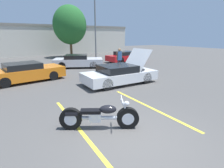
{
  "coord_description": "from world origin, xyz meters",
  "views": [
    {
      "loc": [
        -2.75,
        -3.31,
        2.77
      ],
      "look_at": [
        0.94,
        2.85,
        0.8
      ],
      "focal_mm": 28.0,
      "sensor_mm": 36.0,
      "label": 1
    }
  ],
  "objects_px": {
    "light_pole": "(96,20)",
    "show_car_hood_open": "(120,74)",
    "parked_car_mid_right_row": "(78,61)",
    "parked_car_mid_left_row": "(26,72)",
    "parked_car_right_row": "(126,57)",
    "tree_background": "(70,25)",
    "spectator_near_motorcycle": "(119,58)",
    "motorcycle": "(99,116)"
  },
  "relations": [
    {
      "from": "light_pole",
      "to": "show_car_hood_open",
      "type": "height_order",
      "value": "light_pole"
    },
    {
      "from": "light_pole",
      "to": "parked_car_mid_right_row",
      "type": "height_order",
      "value": "light_pole"
    },
    {
      "from": "show_car_hood_open",
      "to": "parked_car_mid_left_row",
      "type": "bearing_deg",
      "value": 143.66
    },
    {
      "from": "show_car_hood_open",
      "to": "parked_car_mid_right_row",
      "type": "height_order",
      "value": "show_car_hood_open"
    },
    {
      "from": "parked_car_mid_left_row",
      "to": "parked_car_right_row",
      "type": "distance_m",
      "value": 11.2
    },
    {
      "from": "light_pole",
      "to": "show_car_hood_open",
      "type": "xyz_separation_m",
      "value": [
        -4.6,
        -12.69,
        -4.14
      ]
    },
    {
      "from": "tree_background",
      "to": "parked_car_mid_left_row",
      "type": "distance_m",
      "value": 13.43
    },
    {
      "from": "parked_car_right_row",
      "to": "parked_car_mid_right_row",
      "type": "xyz_separation_m",
      "value": [
        -5.86,
        -0.72,
        -0.0
      ]
    },
    {
      "from": "show_car_hood_open",
      "to": "parked_car_right_row",
      "type": "xyz_separation_m",
      "value": [
        5.68,
        7.41,
        0.0
      ]
    },
    {
      "from": "tree_background",
      "to": "parked_car_mid_right_row",
      "type": "xyz_separation_m",
      "value": [
        -1.99,
        -7.93,
        -3.6
      ]
    },
    {
      "from": "show_car_hood_open",
      "to": "spectator_near_motorcycle",
      "type": "xyz_separation_m",
      "value": [
        2.09,
        3.27,
        0.54
      ]
    },
    {
      "from": "parked_car_right_row",
      "to": "parked_car_mid_left_row",
      "type": "bearing_deg",
      "value": -165.43
    },
    {
      "from": "light_pole",
      "to": "tree_background",
      "type": "distance_m",
      "value": 3.43
    },
    {
      "from": "motorcycle",
      "to": "show_car_hood_open",
      "type": "height_order",
      "value": "show_car_hood_open"
    },
    {
      "from": "show_car_hood_open",
      "to": "spectator_near_motorcycle",
      "type": "bearing_deg",
      "value": 57.13
    },
    {
      "from": "tree_background",
      "to": "show_car_hood_open",
      "type": "height_order",
      "value": "tree_background"
    },
    {
      "from": "parked_car_right_row",
      "to": "spectator_near_motorcycle",
      "type": "distance_m",
      "value": 5.51
    },
    {
      "from": "tree_background",
      "to": "parked_car_right_row",
      "type": "height_order",
      "value": "tree_background"
    },
    {
      "from": "light_pole",
      "to": "motorcycle",
      "type": "relative_size",
      "value": 3.94
    },
    {
      "from": "parked_car_mid_left_row",
      "to": "spectator_near_motorcycle",
      "type": "xyz_separation_m",
      "value": [
        6.9,
        -0.23,
        0.53
      ]
    },
    {
      "from": "spectator_near_motorcycle",
      "to": "tree_background",
      "type": "bearing_deg",
      "value": 91.4
    },
    {
      "from": "parked_car_mid_left_row",
      "to": "spectator_near_motorcycle",
      "type": "height_order",
      "value": "spectator_near_motorcycle"
    },
    {
      "from": "motorcycle",
      "to": "parked_car_mid_left_row",
      "type": "distance_m",
      "value": 7.81
    },
    {
      "from": "motorcycle",
      "to": "parked_car_right_row",
      "type": "bearing_deg",
      "value": 80.97
    },
    {
      "from": "light_pole",
      "to": "spectator_near_motorcycle",
      "type": "distance_m",
      "value": 10.39
    },
    {
      "from": "spectator_near_motorcycle",
      "to": "show_car_hood_open",
      "type": "bearing_deg",
      "value": -122.53
    },
    {
      "from": "tree_background",
      "to": "spectator_near_motorcycle",
      "type": "bearing_deg",
      "value": -88.6
    },
    {
      "from": "motorcycle",
      "to": "parked_car_mid_right_row",
      "type": "relative_size",
      "value": 0.46
    },
    {
      "from": "show_car_hood_open",
      "to": "motorcycle",
      "type": "bearing_deg",
      "value": -130.3
    },
    {
      "from": "parked_car_right_row",
      "to": "parked_car_mid_right_row",
      "type": "height_order",
      "value": "parked_car_right_row"
    },
    {
      "from": "parked_car_mid_left_row",
      "to": "parked_car_mid_right_row",
      "type": "height_order",
      "value": "parked_car_mid_left_row"
    },
    {
      "from": "light_pole",
      "to": "tree_background",
      "type": "xyz_separation_m",
      "value": [
        -2.79,
        1.93,
        -0.54
      ]
    },
    {
      "from": "light_pole",
      "to": "motorcycle",
      "type": "bearing_deg",
      "value": -115.67
    },
    {
      "from": "motorcycle",
      "to": "spectator_near_motorcycle",
      "type": "bearing_deg",
      "value": 82.5
    },
    {
      "from": "tree_background",
      "to": "motorcycle",
      "type": "distance_m",
      "value": 19.91
    },
    {
      "from": "motorcycle",
      "to": "spectator_near_motorcycle",
      "type": "relative_size",
      "value": 1.19
    },
    {
      "from": "motorcycle",
      "to": "parked_car_mid_right_row",
      "type": "bearing_deg",
      "value": 102.32
    },
    {
      "from": "motorcycle",
      "to": "show_car_hood_open",
      "type": "relative_size",
      "value": 0.49
    },
    {
      "from": "spectator_near_motorcycle",
      "to": "motorcycle",
      "type": "bearing_deg",
      "value": -126.88
    },
    {
      "from": "tree_background",
      "to": "parked_car_right_row",
      "type": "xyz_separation_m",
      "value": [
        3.87,
        -7.21,
        -3.6
      ]
    },
    {
      "from": "tree_background",
      "to": "motorcycle",
      "type": "xyz_separation_m",
      "value": [
        -5.33,
        -18.81,
        -3.76
      ]
    },
    {
      "from": "show_car_hood_open",
      "to": "parked_car_mid_right_row",
      "type": "bearing_deg",
      "value": 91.18
    }
  ]
}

